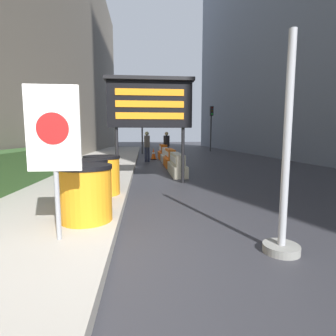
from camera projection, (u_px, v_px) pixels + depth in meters
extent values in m
plane|color=#2D2D33|center=(113.00, 253.00, 3.21)|extent=(120.00, 120.00, 0.00)
cylinder|color=orange|center=(86.00, 195.00, 3.89)|extent=(0.75, 0.75, 0.78)
cylinder|color=black|center=(85.00, 167.00, 3.84)|extent=(0.78, 0.78, 0.06)
cylinder|color=orange|center=(87.00, 184.00, 4.77)|extent=(0.75, 0.75, 0.78)
cylinder|color=black|center=(86.00, 161.00, 4.72)|extent=(0.78, 0.78, 0.06)
cylinder|color=orange|center=(102.00, 176.00, 5.68)|extent=(0.75, 0.75, 0.78)
cylinder|color=black|center=(102.00, 157.00, 5.63)|extent=(0.78, 0.78, 0.06)
cylinder|color=gray|center=(57.00, 185.00, 3.15)|extent=(0.06, 0.06, 1.35)
cube|color=white|center=(53.00, 129.00, 3.05)|extent=(0.62, 0.04, 1.00)
cylinder|color=red|center=(52.00, 128.00, 3.03)|extent=(0.37, 0.01, 0.37)
cylinder|color=black|center=(117.00, 156.00, 7.73)|extent=(0.10, 0.10, 1.67)
cylinder|color=black|center=(183.00, 156.00, 7.91)|extent=(0.10, 0.10, 1.67)
cube|color=black|center=(150.00, 105.00, 7.64)|extent=(2.46, 0.24, 1.33)
cube|color=black|center=(150.00, 79.00, 7.48)|extent=(2.58, 0.34, 0.10)
cube|color=orange|center=(150.00, 92.00, 7.47)|extent=(1.97, 0.02, 0.19)
cube|color=orange|center=(150.00, 104.00, 7.51)|extent=(1.97, 0.02, 0.19)
cube|color=orange|center=(150.00, 116.00, 7.55)|extent=(1.97, 0.02, 0.19)
cube|color=beige|center=(177.00, 169.00, 9.70)|extent=(0.51, 2.20, 0.39)
cube|color=beige|center=(177.00, 159.00, 9.65)|extent=(0.31, 2.20, 0.39)
cube|color=white|center=(173.00, 159.00, 9.64)|extent=(0.02, 1.76, 0.20)
cube|color=orange|center=(170.00, 162.00, 12.19)|extent=(0.51, 1.90, 0.41)
cube|color=orange|center=(170.00, 153.00, 12.14)|extent=(0.30, 1.90, 0.41)
cube|color=white|center=(167.00, 153.00, 12.12)|extent=(0.02, 1.52, 0.21)
cube|color=silver|center=(166.00, 159.00, 14.31)|extent=(0.50, 2.07, 0.39)
cube|color=silver|center=(166.00, 152.00, 14.27)|extent=(0.30, 2.07, 0.39)
cube|color=white|center=(163.00, 152.00, 14.25)|extent=(0.02, 1.66, 0.19)
cube|color=orange|center=(163.00, 155.00, 16.39)|extent=(0.60, 1.81, 0.45)
cube|color=orange|center=(163.00, 148.00, 16.34)|extent=(0.36, 1.81, 0.45)
cube|color=white|center=(160.00, 148.00, 16.32)|extent=(0.02, 1.44, 0.23)
cube|color=black|center=(154.00, 159.00, 15.89)|extent=(0.39, 0.39, 0.04)
cone|color=#EA560F|center=(154.00, 154.00, 15.85)|extent=(0.31, 0.31, 0.65)
cylinder|color=white|center=(154.00, 153.00, 15.85)|extent=(0.18, 0.18, 0.09)
cylinder|color=#2D2D30|center=(142.00, 128.00, 21.06)|extent=(0.12, 0.12, 4.20)
cube|color=black|center=(142.00, 106.00, 20.70)|extent=(0.28, 0.28, 0.84)
sphere|color=red|center=(142.00, 102.00, 20.51)|extent=(0.15, 0.15, 0.15)
sphere|color=#392C06|center=(142.00, 106.00, 20.55)|extent=(0.15, 0.15, 0.15)
sphere|color=black|center=(142.00, 109.00, 20.58)|extent=(0.15, 0.15, 0.15)
cylinder|color=#2D2D30|center=(211.00, 129.00, 24.18)|extent=(0.12, 0.12, 4.10)
cube|color=black|center=(212.00, 111.00, 23.82)|extent=(0.28, 0.28, 0.84)
sphere|color=#360605|center=(212.00, 108.00, 23.64)|extent=(0.15, 0.15, 0.15)
sphere|color=#392C06|center=(212.00, 111.00, 23.67)|extent=(0.15, 0.15, 0.15)
sphere|color=green|center=(212.00, 114.00, 23.71)|extent=(0.15, 0.15, 0.15)
cylinder|color=#23283D|center=(146.00, 155.00, 14.48)|extent=(0.13, 0.13, 0.81)
cylinder|color=#23283D|center=(148.00, 155.00, 14.50)|extent=(0.13, 0.13, 0.81)
cube|color=#47423D|center=(147.00, 141.00, 14.40)|extent=(0.31, 0.46, 0.64)
sphere|color=gray|center=(147.00, 134.00, 14.35)|extent=(0.22, 0.22, 0.22)
cylinder|color=#333338|center=(165.00, 153.00, 16.18)|extent=(0.13, 0.13, 0.81)
cylinder|color=#333338|center=(168.00, 153.00, 16.20)|extent=(0.13, 0.13, 0.81)
cube|color=black|center=(167.00, 141.00, 16.10)|extent=(0.35, 0.48, 0.64)
sphere|color=#9D845B|center=(167.00, 134.00, 16.05)|extent=(0.22, 0.22, 0.22)
cylinder|color=gray|center=(281.00, 248.00, 3.22)|extent=(0.44, 0.44, 0.10)
cylinder|color=#9EA0A5|center=(287.00, 142.00, 3.06)|extent=(0.09, 0.09, 2.51)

